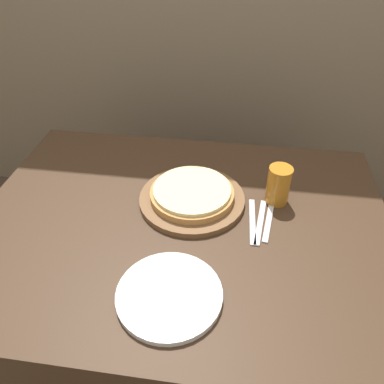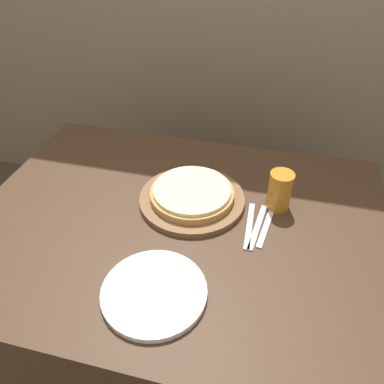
# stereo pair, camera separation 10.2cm
# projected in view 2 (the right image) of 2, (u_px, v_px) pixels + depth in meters

# --- Properties ---
(ground_plane) EXTENTS (12.00, 12.00, 0.00)m
(ground_plane) POSITION_uv_depth(u_px,v_px,m) (182.00, 342.00, 1.67)
(ground_plane) COLOR #473828
(dining_table) EXTENTS (1.33, 1.00, 0.74)m
(dining_table) POSITION_uv_depth(u_px,v_px,m) (180.00, 291.00, 1.43)
(dining_table) COLOR #3D2819
(dining_table) RESTS_ON ground_plane
(pizza_on_board) EXTENTS (0.36, 0.36, 0.06)m
(pizza_on_board) POSITION_uv_depth(u_px,v_px,m) (192.00, 196.00, 1.26)
(pizza_on_board) COLOR brown
(pizza_on_board) RESTS_ON dining_table
(beer_glass) EXTENTS (0.08, 0.08, 0.13)m
(beer_glass) POSITION_uv_depth(u_px,v_px,m) (280.00, 189.00, 1.21)
(beer_glass) COLOR #B7701E
(beer_glass) RESTS_ON dining_table
(dinner_plate) EXTENTS (0.28, 0.28, 0.02)m
(dinner_plate) POSITION_uv_depth(u_px,v_px,m) (154.00, 292.00, 0.97)
(dinner_plate) COLOR white
(dinner_plate) RESTS_ON dining_table
(fork) EXTENTS (0.03, 0.21, 0.00)m
(fork) POSITION_uv_depth(u_px,v_px,m) (249.00, 225.00, 1.18)
(fork) COLOR silver
(fork) RESTS_ON dining_table
(dinner_knife) EXTENTS (0.04, 0.21, 0.00)m
(dinner_knife) POSITION_uv_depth(u_px,v_px,m) (257.00, 227.00, 1.17)
(dinner_knife) COLOR silver
(dinner_knife) RESTS_ON dining_table
(spoon) EXTENTS (0.04, 0.18, 0.00)m
(spoon) POSITION_uv_depth(u_px,v_px,m) (265.00, 228.00, 1.17)
(spoon) COLOR silver
(spoon) RESTS_ON dining_table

